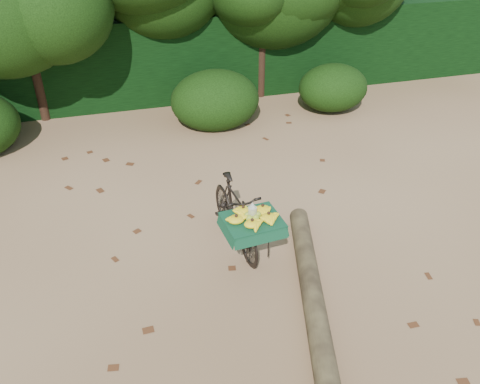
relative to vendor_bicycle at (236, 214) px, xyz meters
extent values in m
plane|color=#AA7E5A|center=(-0.90, -0.48, -0.49)|extent=(80.00, 80.00, 0.00)
imported|color=black|center=(0.00, 0.02, -0.01)|extent=(0.60, 1.61, 0.95)
cube|color=black|center=(0.06, -0.57, 0.29)|extent=(0.38, 0.45, 0.02)
cube|color=#13482E|center=(0.06, -0.57, 0.30)|extent=(0.74, 0.63, 0.01)
ellipsoid|color=#90A227|center=(0.12, -0.57, 0.35)|extent=(0.09, 0.07, 0.10)
ellipsoid|color=#90A227|center=(0.07, -0.52, 0.35)|extent=(0.09, 0.07, 0.10)
ellipsoid|color=#90A227|center=(0.00, -0.54, 0.35)|extent=(0.09, 0.07, 0.10)
ellipsoid|color=#90A227|center=(0.01, -0.61, 0.35)|extent=(0.09, 0.07, 0.10)
ellipsoid|color=#90A227|center=(0.08, -0.62, 0.35)|extent=(0.09, 0.07, 0.10)
cylinder|color=#EAE5C6|center=(0.06, -0.56, 0.40)|extent=(0.11, 0.11, 0.14)
cylinder|color=brown|center=(0.54, -1.47, -0.36)|extent=(1.16, 3.46, 0.25)
cube|color=black|center=(-0.90, 5.82, 0.41)|extent=(26.00, 1.80, 1.80)
camera|label=1|loc=(-1.39, -5.29, 3.89)|focal=38.00mm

